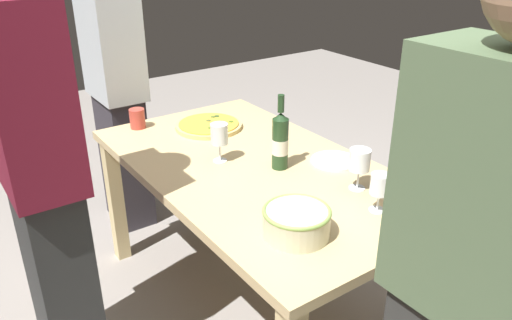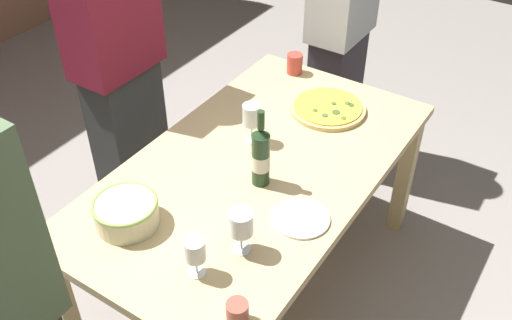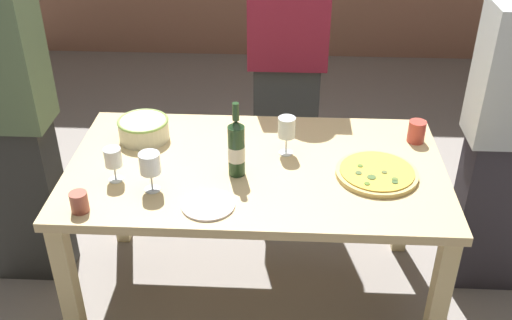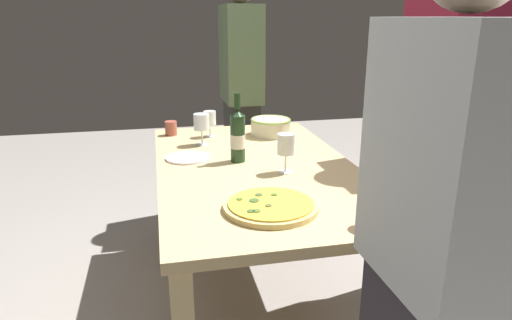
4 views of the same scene
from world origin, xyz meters
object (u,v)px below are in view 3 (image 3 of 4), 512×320
object	(u,v)px
wine_glass_by_bottle	(113,159)
cup_ceramic	(417,132)
serving_bowl	(144,128)
person_guest_left	(511,133)
cup_amber	(79,202)
wine_glass_near_pizza	(150,165)
wine_glass_far_left	(287,128)
person_host	(3,117)
dining_table	(256,183)
wine_bottle	(236,148)
side_plate	(208,205)
person_guest_right	(287,58)
pizza	(377,173)

from	to	relation	value
wine_glass_by_bottle	cup_ceramic	xyz separation A→B (m)	(1.28, 0.38, -0.05)
serving_bowl	person_guest_left	bearing A→B (deg)	-0.28
serving_bowl	cup_amber	size ratio (longest dim) A/B	2.83
person_guest_left	wine_glass_near_pizza	bearing A→B (deg)	4.92
cup_ceramic	wine_glass_far_left	bearing A→B (deg)	-166.98
serving_bowl	person_host	bearing A→B (deg)	-174.75
serving_bowl	dining_table	bearing A→B (deg)	-21.06
wine_bottle	person_guest_left	xyz separation A→B (m)	(1.19, 0.26, -0.05)
wine_bottle	person_guest_left	distance (m)	1.22
side_plate	wine_glass_far_left	bearing A→B (deg)	54.16
cup_amber	wine_glass_by_bottle	bearing A→B (deg)	69.45
wine_bottle	wine_glass_by_bottle	world-z (taller)	wine_bottle
wine_bottle	person_guest_right	distance (m)	0.94
wine_glass_far_left	person_host	world-z (taller)	person_host
wine_glass_near_pizza	person_guest_right	xyz separation A→B (m)	(0.53, 1.05, 0.03)
wine_glass_near_pizza	wine_glass_by_bottle	size ratio (longest dim) A/B	1.14
serving_bowl	cup_amber	world-z (taller)	serving_bowl
wine_glass_near_pizza	wine_glass_by_bottle	xyz separation A→B (m)	(-0.16, 0.06, -0.02)
wine_bottle	side_plate	bearing A→B (deg)	-111.66
dining_table	person_guest_left	size ratio (longest dim) A/B	0.98
person_guest_right	cup_ceramic	bearing A→B (deg)	52.54
wine_bottle	cup_ceramic	bearing A→B (deg)	21.54
side_plate	person_guest_left	bearing A→B (deg)	21.20
wine_glass_by_bottle	pizza	bearing A→B (deg)	4.62
wine_glass_near_pizza	side_plate	bearing A→B (deg)	-22.53
wine_glass_near_pizza	wine_glass_by_bottle	distance (m)	0.18
wine_glass_by_bottle	cup_amber	world-z (taller)	wine_glass_by_bottle
person_guest_left	serving_bowl	bearing A→B (deg)	-10.12
wine_glass_by_bottle	person_guest_right	world-z (taller)	person_guest_right
pizza	cup_amber	world-z (taller)	cup_amber
side_plate	dining_table	bearing A→B (deg)	60.97
side_plate	person_host	distance (m)	1.07
dining_table	person_guest_right	world-z (taller)	person_guest_right
person_host	person_guest_right	world-z (taller)	person_guest_right
wine_glass_near_pizza	person_host	distance (m)	0.81
dining_table	person_host	xyz separation A→B (m)	(-1.13, 0.14, 0.22)
serving_bowl	person_host	world-z (taller)	person_host
serving_bowl	wine_bottle	bearing A→B (deg)	-31.39
wine_glass_far_left	person_host	bearing A→B (deg)	178.19
dining_table	wine_bottle	xyz separation A→B (m)	(-0.08, -0.07, 0.22)
wine_glass_by_bottle	serving_bowl	bearing A→B (deg)	82.39
wine_glass_by_bottle	side_plate	distance (m)	0.44
serving_bowl	wine_glass_near_pizza	size ratio (longest dim) A/B	1.37
serving_bowl	person_guest_left	world-z (taller)	person_guest_left
wine_glass_far_left	cup_ceramic	bearing A→B (deg)	13.02
pizza	wine_bottle	size ratio (longest dim) A/B	1.05
dining_table	wine_bottle	world-z (taller)	wine_bottle
person_guest_right	wine_glass_by_bottle	bearing A→B (deg)	-26.61
wine_bottle	wine_glass_near_pizza	size ratio (longest dim) A/B	1.94
wine_bottle	dining_table	bearing A→B (deg)	42.97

